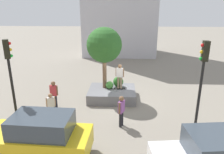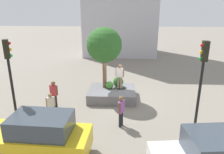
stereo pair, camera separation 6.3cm
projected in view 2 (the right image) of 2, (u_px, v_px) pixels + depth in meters
The scene contains 13 objects.
ground_plane at pixel (120, 99), 14.89m from camera, with size 120.00×120.00×0.00m, color gray.
planter_ledge at pixel (112, 94), 14.93m from camera, with size 3.22×2.64×0.68m, color slate.
plaza_tree at pixel (104, 45), 14.26m from camera, with size 2.38×2.38×4.23m.
boxwood_shrub at pixel (118, 82), 15.22m from camera, with size 0.74×0.74×0.74m, color #2D6628.
hedge_clump at pixel (110, 85), 14.86m from camera, with size 0.54×0.54×0.54m, color #3D7A33.
skateboard at pixel (120, 88), 14.84m from camera, with size 0.81×0.26×0.07m.
skateboarder at pixel (120, 75), 14.53m from camera, with size 0.58×0.28×1.72m.
taxi_cab at pixel (39, 137), 8.81m from camera, with size 4.38×2.17×2.00m.
traffic_light_corner at pixel (10, 73), 9.76m from camera, with size 0.37×0.36×4.79m.
traffic_light_median at pixel (201, 77), 9.10m from camera, with size 0.34×0.28×4.82m.
bystander_watching at pixel (54, 92), 13.41m from camera, with size 0.58×0.32×1.76m.
pedestrian_crossing at pixel (51, 104), 12.09m from camera, with size 0.48×0.34×1.54m.
passerby_with_bag at pixel (121, 109), 11.21m from camera, with size 0.37×0.55×1.75m.
Camera 2 is at (-0.19, 13.67, 6.11)m, focal length 34.14 mm.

